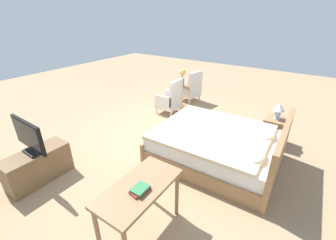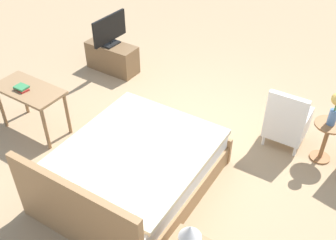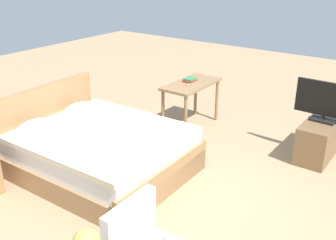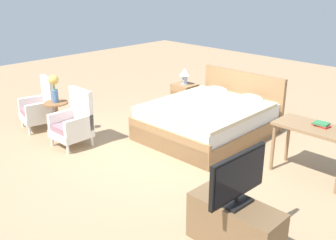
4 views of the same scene
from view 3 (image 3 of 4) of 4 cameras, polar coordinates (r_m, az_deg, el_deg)
ground_plane at (r=4.55m, az=0.06°, el=-11.67°), size 16.00×16.00×0.00m
bed at (r=5.09m, az=-10.32°, el=-4.25°), size 1.75×2.16×0.96m
tv_stand at (r=5.78m, az=21.16°, el=-2.51°), size 0.96×0.40×0.52m
tv_flatscreen at (r=5.59m, az=21.94°, el=2.54°), size 0.21×0.80×0.54m
vanity_desk at (r=6.24m, az=3.40°, el=4.44°), size 1.04×0.52×0.73m
book_stack at (r=6.27m, az=3.20°, el=5.86°), size 0.24×0.16×0.05m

